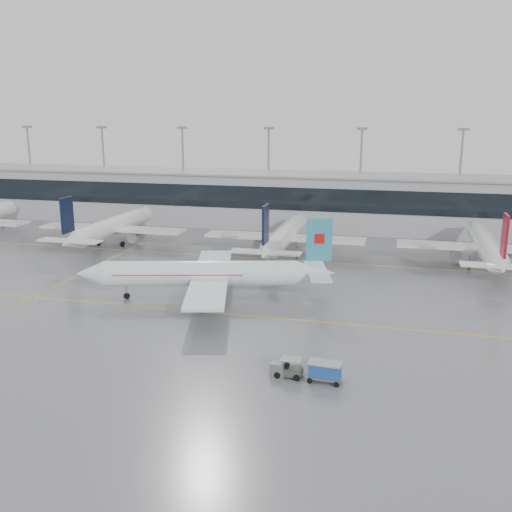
% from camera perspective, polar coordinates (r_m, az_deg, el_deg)
% --- Properties ---
extents(ground, '(320.00, 320.00, 0.00)m').
position_cam_1_polar(ground, '(74.85, -2.26, -5.87)').
color(ground, slate).
rests_on(ground, ground).
extents(taxi_line_main, '(120.00, 0.25, 0.01)m').
position_cam_1_polar(taxi_line_main, '(74.84, -2.26, -5.86)').
color(taxi_line_main, gold).
rests_on(taxi_line_main, ground).
extents(taxi_line_north, '(120.00, 0.25, 0.01)m').
position_cam_1_polar(taxi_line_north, '(102.73, 2.46, -0.37)').
color(taxi_line_north, gold).
rests_on(taxi_line_north, ground).
extents(taxi_line_cross, '(0.25, 60.00, 0.01)m').
position_cam_1_polar(taxi_line_cross, '(99.78, -16.52, -1.37)').
color(taxi_line_cross, gold).
rests_on(taxi_line_cross, ground).
extents(terminal, '(180.00, 15.00, 12.00)m').
position_cam_1_polar(terminal, '(132.48, 5.32, 5.47)').
color(terminal, '#A3A3A7').
rests_on(terminal, ground).
extents(terminal_glass, '(180.00, 0.20, 5.00)m').
position_cam_1_polar(terminal_glass, '(124.89, 4.79, 5.66)').
color(terminal_glass, black).
rests_on(terminal_glass, ground).
extents(terminal_roof, '(182.00, 16.00, 0.40)m').
position_cam_1_polar(terminal_roof, '(131.72, 5.38, 8.14)').
color(terminal_roof, gray).
rests_on(terminal_roof, ground).
extents(light_masts, '(156.40, 1.00, 22.60)m').
position_cam_1_polar(light_masts, '(137.52, 5.78, 8.85)').
color(light_masts, gray).
rests_on(light_masts, ground).
extents(air_canada_jet, '(36.18, 29.44, 11.51)m').
position_cam_1_polar(air_canada_jet, '(80.27, -4.70, -1.79)').
color(air_canada_jet, white).
rests_on(air_canada_jet, ground).
extents(parked_jet_b, '(29.64, 36.96, 11.72)m').
position_cam_1_polar(parked_jet_b, '(117.22, -14.16, 2.87)').
color(parked_jet_b, white).
rests_on(parked_jet_b, ground).
extents(parked_jet_c, '(29.64, 36.96, 11.72)m').
position_cam_1_polar(parked_jet_c, '(105.41, 2.89, 2.07)').
color(parked_jet_c, white).
rests_on(parked_jet_c, ground).
extents(parked_jet_d, '(29.64, 36.96, 11.72)m').
position_cam_1_polar(parked_jet_d, '(104.56, 22.05, 0.96)').
color(parked_jet_d, white).
rests_on(parked_jet_d, ground).
extents(baggage_tug, '(3.99, 1.80, 1.92)m').
position_cam_1_polar(baggage_tug, '(57.81, 3.31, -11.33)').
color(baggage_tug, '#3D4236').
rests_on(baggage_tug, ground).
extents(baggage_cart, '(3.35, 2.01, 2.00)m').
position_cam_1_polar(baggage_cart, '(56.91, 6.89, -11.29)').
color(baggage_cart, gray).
rests_on(baggage_cart, ground).
extents(gse_unit, '(1.47, 1.38, 1.41)m').
position_cam_1_polar(gse_unit, '(57.95, 2.21, -11.22)').
color(gse_unit, slate).
rests_on(gse_unit, ground).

